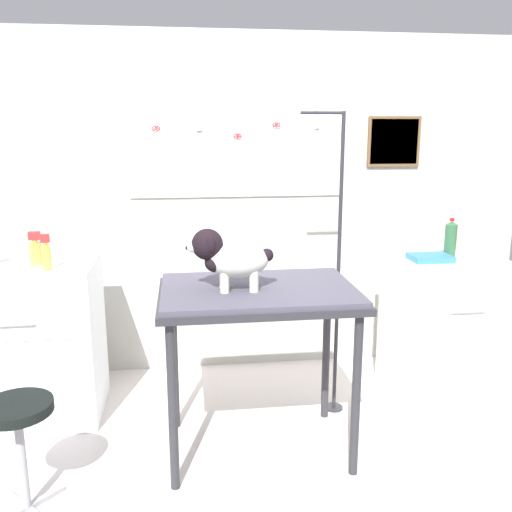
# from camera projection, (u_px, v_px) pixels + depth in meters

# --- Properties ---
(ground) EXTENTS (4.40, 4.00, 0.04)m
(ground) POSITION_uv_depth(u_px,v_px,m) (272.00, 466.00, 2.85)
(ground) COLOR silver
(rear_wall_panel) EXTENTS (4.00, 0.09, 2.30)m
(rear_wall_panel) POSITION_uv_depth(u_px,v_px,m) (244.00, 205.00, 3.82)
(rear_wall_panel) COLOR beige
(rear_wall_panel) RESTS_ON ground
(grooming_table) EXTENTS (1.00, 0.69, 0.90)m
(grooming_table) POSITION_uv_depth(u_px,v_px,m) (258.00, 304.00, 2.80)
(grooming_table) COLOR #2D2D33
(grooming_table) RESTS_ON ground
(grooming_arm) EXTENTS (0.29, 0.11, 1.77)m
(grooming_arm) POSITION_uv_depth(u_px,v_px,m) (337.00, 278.00, 3.21)
(grooming_arm) COLOR #2D2D33
(grooming_arm) RESTS_ON ground
(dog) EXTENTS (0.43, 0.20, 0.31)m
(dog) POSITION_uv_depth(u_px,v_px,m) (229.00, 257.00, 2.69)
(dog) COLOR silver
(dog) RESTS_ON grooming_table
(counter_left) EXTENTS (0.80, 0.58, 0.92)m
(counter_left) POSITION_uv_depth(u_px,v_px,m) (29.00, 341.00, 3.24)
(counter_left) COLOR white
(counter_left) RESTS_ON ground
(cabinet_right) EXTENTS (0.68, 0.54, 0.90)m
(cabinet_right) POSITION_uv_depth(u_px,v_px,m) (444.00, 328.00, 3.49)
(cabinet_right) COLOR white
(cabinet_right) RESTS_ON ground
(stool) EXTENTS (0.31, 0.31, 0.53)m
(stool) POSITION_uv_depth(u_px,v_px,m) (18.00, 425.00, 2.39)
(stool) COLOR #9E9EA3
(stool) RESTS_ON ground
(detangler_spray) EXTENTS (0.05, 0.05, 0.20)m
(detangler_spray) POSITION_uv_depth(u_px,v_px,m) (46.00, 255.00, 3.00)
(detangler_spray) COLOR gold
(detangler_spray) RESTS_ON counter_left
(shampoo_bottle) EXTENTS (0.07, 0.07, 0.19)m
(shampoo_bottle) POSITION_uv_depth(u_px,v_px,m) (36.00, 251.00, 3.12)
(shampoo_bottle) COLOR #E9B44B
(shampoo_bottle) RESTS_ON counter_left
(soda_bottle) EXTENTS (0.07, 0.07, 0.24)m
(soda_bottle) POSITION_uv_depth(u_px,v_px,m) (451.00, 239.00, 3.40)
(soda_bottle) COLOR #33643D
(soda_bottle) RESTS_ON cabinet_right
(supply_tray) EXTENTS (0.24, 0.18, 0.04)m
(supply_tray) POSITION_uv_depth(u_px,v_px,m) (430.00, 258.00, 3.34)
(supply_tray) COLOR #3678BB
(supply_tray) RESTS_ON cabinet_right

